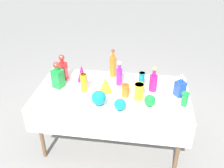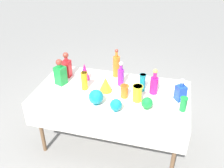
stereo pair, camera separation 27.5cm
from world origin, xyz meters
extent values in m
plane|color=gray|center=(0.00, 0.00, 0.00)|extent=(40.00, 40.00, 0.00)
cube|color=white|center=(0.00, 0.00, 0.74)|extent=(1.71, 0.91, 0.03)
cube|color=white|center=(0.00, -0.46, 0.61)|extent=(1.71, 0.01, 0.29)
cylinder|color=brown|center=(-0.76, -0.36, 0.36)|extent=(0.04, 0.04, 0.73)
cylinder|color=brown|center=(0.76, -0.36, 0.36)|extent=(0.04, 0.04, 0.73)
cylinder|color=brown|center=(-0.76, 0.36, 0.36)|extent=(0.04, 0.04, 0.73)
cylinder|color=brown|center=(0.76, 0.36, 0.36)|extent=(0.04, 0.04, 0.73)
cylinder|color=orange|center=(-0.04, 0.36, 0.89)|extent=(0.08, 0.08, 0.26)
cylinder|color=orange|center=(-0.04, 0.36, 1.06)|extent=(0.03, 0.03, 0.07)
sphere|color=maroon|center=(-0.04, 0.36, 1.10)|extent=(0.04, 0.04, 0.04)
cylinder|color=#C61972|center=(0.45, 0.09, 0.85)|extent=(0.09, 0.09, 0.19)
cylinder|color=#C61972|center=(0.45, 0.09, 0.98)|extent=(0.04, 0.04, 0.07)
sphere|color=gold|center=(0.45, 0.09, 1.03)|extent=(0.05, 0.05, 0.05)
cylinder|color=purple|center=(0.06, 0.17, 0.86)|extent=(0.07, 0.07, 0.20)
cylinder|color=purple|center=(0.06, 0.17, 0.99)|extent=(0.04, 0.04, 0.06)
sphere|color=#B2B2B7|center=(0.06, 0.17, 1.04)|extent=(0.05, 0.05, 0.05)
cube|color=blue|center=(0.74, 0.03, 0.84)|extent=(0.13, 0.13, 0.17)
cylinder|color=blue|center=(0.74, 0.03, 0.95)|extent=(0.04, 0.04, 0.04)
sphere|color=#B2B2B7|center=(0.74, 0.03, 0.99)|extent=(0.06, 0.06, 0.06)
cube|color=#198C38|center=(-0.62, 0.02, 0.87)|extent=(0.14, 0.14, 0.22)
cylinder|color=#198C38|center=(-0.62, 0.02, 1.00)|extent=(0.05, 0.05, 0.04)
sphere|color=maroon|center=(-0.62, 0.02, 1.04)|extent=(0.07, 0.07, 0.07)
cube|color=red|center=(-0.62, 0.20, 0.87)|extent=(0.09, 0.09, 0.21)
cylinder|color=red|center=(-0.62, 0.20, 1.00)|extent=(0.04, 0.04, 0.05)
sphere|color=maroon|center=(-0.62, 0.20, 1.05)|extent=(0.07, 0.07, 0.07)
cylinder|color=orange|center=(0.16, -0.07, 0.83)|extent=(0.08, 0.08, 0.14)
cylinder|color=orange|center=(0.16, -0.07, 0.90)|extent=(0.09, 0.09, 0.01)
cylinder|color=orange|center=(-0.31, -0.02, 0.87)|extent=(0.07, 0.07, 0.21)
cylinder|color=orange|center=(-0.31, -0.02, 0.97)|extent=(0.08, 0.08, 0.01)
cylinder|color=teal|center=(0.32, 0.11, 0.86)|extent=(0.07, 0.07, 0.21)
cylinder|color=teal|center=(0.32, 0.11, 0.96)|extent=(0.07, 0.07, 0.01)
cylinder|color=yellow|center=(0.30, -0.10, 0.85)|extent=(0.10, 0.10, 0.18)
cylinder|color=yellow|center=(0.30, -0.10, 0.94)|extent=(0.11, 0.11, 0.01)
cylinder|color=#198C38|center=(0.77, -0.15, 0.84)|extent=(0.07, 0.07, 0.15)
cylinder|color=#198C38|center=(0.77, -0.15, 0.90)|extent=(0.08, 0.08, 0.01)
cylinder|color=yellow|center=(-0.07, -0.01, 0.77)|extent=(0.07, 0.07, 0.01)
cone|color=yellow|center=(-0.07, -0.01, 0.85)|extent=(0.14, 0.14, 0.16)
cylinder|color=#C61972|center=(-0.38, 0.18, 0.77)|extent=(0.07, 0.07, 0.01)
cone|color=#C61972|center=(-0.38, 0.18, 0.87)|extent=(0.12, 0.12, 0.20)
cylinder|color=teal|center=(-0.10, -0.26, 0.76)|extent=(0.07, 0.07, 0.01)
sphere|color=teal|center=(-0.10, -0.26, 0.85)|extent=(0.16, 0.16, 0.16)
cylinder|color=#198C38|center=(0.42, -0.21, 0.76)|extent=(0.05, 0.05, 0.01)
sphere|color=#198C38|center=(0.42, -0.21, 0.83)|extent=(0.12, 0.12, 0.12)
cylinder|color=teal|center=(0.13, -0.33, 0.76)|extent=(0.06, 0.06, 0.01)
sphere|color=teal|center=(0.13, -0.33, 0.83)|extent=(0.12, 0.12, 0.12)
cube|color=white|center=(0.42, -0.41, 0.78)|extent=(0.05, 0.03, 0.05)
cube|color=white|center=(0.48, -0.39, 0.78)|extent=(0.05, 0.02, 0.04)
cube|color=white|center=(-0.33, -0.38, 0.78)|extent=(0.06, 0.03, 0.03)
camera|label=1|loc=(0.33, -2.32, 2.29)|focal=40.00mm
camera|label=2|loc=(0.60, -2.27, 2.29)|focal=40.00mm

